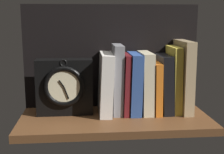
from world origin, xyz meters
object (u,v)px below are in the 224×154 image
at_px(book_white_catcher, 106,84).
at_px(book_black_skeptic, 164,83).
at_px(book_gray_chess, 117,79).
at_px(book_tan_shortstories, 183,76).
at_px(framed_clock, 65,87).
at_px(book_orange_pandolfini, 155,87).
at_px(book_cream_twain, 146,82).
at_px(book_yellow_seinlanguage, 174,79).
at_px(book_maroon_dawkins, 125,84).
at_px(book_blue_modern, 134,83).

distance_m(book_white_catcher, book_black_skeptic, 0.21).
relative_size(book_gray_chess, book_tan_shortstories, 0.95).
bearing_deg(book_gray_chess, framed_clock, -179.24).
bearing_deg(book_tan_shortstories, book_orange_pandolfini, 180.00).
distance_m(book_gray_chess, book_cream_twain, 0.10).
distance_m(book_yellow_seinlanguage, framed_clock, 0.39).
bearing_deg(book_gray_chess, book_tan_shortstories, 0.00).
relative_size(book_maroon_dawkins, book_tan_shortstories, 0.82).
bearing_deg(book_orange_pandolfini, book_white_catcher, 180.00).
xyz_separation_m(book_yellow_seinlanguage, book_tan_shortstories, (0.03, 0.00, 0.01)).
bearing_deg(book_gray_chess, book_black_skeptic, 0.00).
bearing_deg(book_yellow_seinlanguage, book_cream_twain, 180.00).
bearing_deg(framed_clock, book_yellow_seinlanguage, 0.36).
bearing_deg(book_tan_shortstories, book_gray_chess, 180.00).
distance_m(book_black_skeptic, book_yellow_seinlanguage, 0.04).
relative_size(book_white_catcher, book_yellow_seinlanguage, 0.91).
distance_m(book_blue_modern, book_orange_pandolfini, 0.08).
bearing_deg(book_cream_twain, framed_clock, -179.51).
bearing_deg(book_black_skeptic, book_gray_chess, 180.00).
distance_m(book_white_catcher, book_tan_shortstories, 0.28).
xyz_separation_m(book_blue_modern, framed_clock, (-0.24, -0.00, -0.01)).
height_order(book_black_skeptic, book_yellow_seinlanguage, book_yellow_seinlanguage).
relative_size(book_orange_pandolfini, book_tan_shortstories, 0.71).
height_order(book_orange_pandolfini, book_yellow_seinlanguage, book_yellow_seinlanguage).
bearing_deg(framed_clock, book_tan_shortstories, 0.33).
distance_m(book_gray_chess, book_maroon_dawkins, 0.03).
height_order(book_blue_modern, book_black_skeptic, book_blue_modern).
distance_m(book_blue_modern, book_tan_shortstories, 0.18).
bearing_deg(book_black_skeptic, book_yellow_seinlanguage, 0.00).
relative_size(book_black_skeptic, book_tan_shortstories, 0.81).
distance_m(book_orange_pandolfini, book_yellow_seinlanguage, 0.07).
xyz_separation_m(book_gray_chess, book_tan_shortstories, (0.24, 0.00, 0.01)).
height_order(book_gray_chess, framed_clock, book_gray_chess).
relative_size(book_cream_twain, book_tan_shortstories, 0.84).
xyz_separation_m(book_white_catcher, book_blue_modern, (0.10, 0.00, -0.00)).
distance_m(book_cream_twain, book_orange_pandolfini, 0.04).
xyz_separation_m(book_white_catcher, book_yellow_seinlanguage, (0.24, 0.00, 0.01)).
height_order(book_orange_pandolfini, book_tan_shortstories, book_tan_shortstories).
height_order(book_maroon_dawkins, book_orange_pandolfini, book_maroon_dawkins).
height_order(book_blue_modern, book_orange_pandolfini, book_blue_modern).
bearing_deg(book_yellow_seinlanguage, book_blue_modern, 180.00).
relative_size(book_white_catcher, book_maroon_dawkins, 1.01).
height_order(book_blue_modern, book_cream_twain, book_cream_twain).
bearing_deg(book_blue_modern, book_black_skeptic, 0.00).
height_order(book_cream_twain, book_orange_pandolfini, book_cream_twain).
distance_m(book_white_catcher, book_cream_twain, 0.14).
xyz_separation_m(book_maroon_dawkins, framed_clock, (-0.21, -0.00, -0.01)).
xyz_separation_m(book_maroon_dawkins, book_yellow_seinlanguage, (0.17, 0.00, 0.01)).
xyz_separation_m(book_maroon_dawkins, book_black_skeptic, (0.14, 0.00, -0.00)).
bearing_deg(book_cream_twain, book_gray_chess, 180.00).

